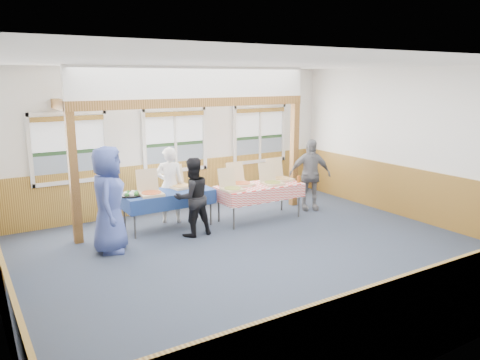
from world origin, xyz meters
The scene contains 28 objects.
floor centered at (0.00, 0.00, 0.00)m, with size 8.00×8.00×0.00m, color #262C3E.
ceiling centered at (0.00, 0.00, 3.20)m, with size 8.00×8.00×0.00m, color white.
wall_back centered at (0.00, 3.50, 1.60)m, with size 8.00×8.00×0.00m, color silver.
wall_front centered at (0.00, -3.50, 1.60)m, with size 8.00×8.00×0.00m, color silver.
wall_right centered at (4.00, 0.00, 1.60)m, with size 8.00×8.00×0.00m, color silver.
wainscot_back centered at (0.00, 3.48, 0.55)m, with size 7.98×0.05×1.10m, color brown.
wainscot_front centered at (0.00, -3.48, 0.55)m, with size 7.98×0.05×1.10m, color brown.
wainscot_right centered at (3.98, 0.00, 0.55)m, with size 0.05×6.98×1.10m, color brown.
window_left centered at (-2.30, 3.46, 1.68)m, with size 1.56×0.10×1.46m.
window_mid centered at (0.00, 3.46, 1.68)m, with size 1.56×0.10×1.46m.
window_right centered at (2.30, 3.46, 1.68)m, with size 1.56×0.10×1.46m.
post_left centered at (-2.50, 2.30, 1.20)m, with size 0.15×0.15×2.40m, color brown.
post_right centered at (2.50, 2.30, 1.20)m, with size 0.15×0.15×2.40m, color brown.
cross_beam centered at (0.00, 2.30, 2.49)m, with size 5.15×0.18×0.18m, color brown.
table_left centered at (-0.73, 2.24, 0.70)m, with size 1.92×1.19×0.76m.
table_right centered at (1.15, 1.74, 0.70)m, with size 1.86×0.89×0.76m.
pizza_box_a centered at (-1.13, 2.14, 0.83)m, with size 0.47×0.56×0.47m.
pizza_box_b centered at (-0.39, 2.40, 0.82)m, with size 0.47×0.55×0.44m.
pizza_box_c centered at (0.40, 1.64, 0.82)m, with size 0.39×0.48×0.42m.
pizza_box_d centered at (0.80, 1.94, 0.83)m, with size 0.44×0.53×0.46m.
pizza_box_e centered at (1.41, 1.67, 0.82)m, with size 0.43×0.51×0.43m.
pizza_box_f centered at (1.80, 1.89, 0.83)m, with size 0.44×0.54×0.47m.
veggie_tray centered at (-1.48, 2.24, 0.79)m, with size 0.39×0.39×0.09m.
drink_glass centered at (2.00, 1.49, 0.83)m, with size 0.07×0.07×0.15m, color #924B18.
woman_white centered at (-0.55, 2.56, 0.80)m, with size 0.58×0.38×1.60m, color silver.
woman_black centered at (-0.52, 1.55, 0.76)m, with size 0.74×0.57×1.52m, color black.
man_blue centered at (-2.11, 1.54, 0.93)m, with size 0.91×0.59×1.86m, color #3C4D98.
person_grey centered at (2.57, 1.80, 0.82)m, with size 0.96×0.40×1.63m, color slate.
Camera 1 is at (-4.27, -6.24, 2.97)m, focal length 35.00 mm.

